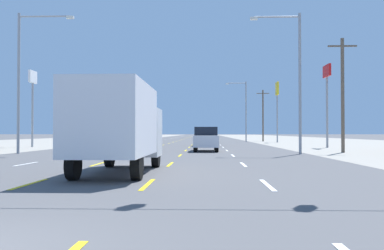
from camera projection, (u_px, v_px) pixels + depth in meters
name	position (u px, v px, depth m)	size (l,w,h in m)	color
ground_plane	(186.00, 141.00, 70.85)	(572.00, 572.00, 0.00)	#4C4C4F
lot_apron_left	(47.00, 141.00, 71.70)	(28.00, 440.00, 0.01)	gray
lot_apron_right	(328.00, 141.00, 70.01)	(28.00, 440.00, 0.01)	gray
lane_markings	(193.00, 138.00, 109.33)	(10.64, 227.60, 0.01)	white
box_truck_center_turn_nearest	(119.00, 124.00, 15.10)	(2.40, 7.20, 3.23)	white
suv_inner_right_near	(206.00, 139.00, 33.04)	(1.98, 4.90, 1.98)	silver
sedan_inner_left_mid	(140.00, 140.00, 43.09)	(1.80, 4.50, 1.46)	silver
suv_inner_right_midfar	(204.00, 137.00, 46.38)	(1.98, 4.90, 1.98)	black
sedan_inner_right_far	(207.00, 136.00, 103.21)	(1.80, 4.50, 1.46)	#235B2D
pole_sign_left_row_1	(33.00, 91.00, 43.11)	(0.24, 1.72, 8.14)	gray
pole_sign_left_row_2	(98.00, 104.00, 68.99)	(0.24, 2.04, 8.57)	gray
pole_sign_right_row_1	(327.00, 86.00, 40.94)	(0.24, 2.13, 8.39)	gray
pole_sign_right_row_2	(277.00, 97.00, 62.64)	(0.24, 1.80, 9.35)	gray
streetlight_left_row_0	(24.00, 72.00, 29.34)	(4.13, 0.26, 10.24)	gray
streetlight_right_row_0	(295.00, 73.00, 28.67)	(3.61, 0.26, 10.04)	gray
streetlight_left_row_1	(128.00, 112.00, 67.73)	(4.23, 0.26, 8.55)	gray
streetlight_right_row_1	(244.00, 107.00, 67.08)	(3.47, 0.26, 10.02)	gray
utility_pole_right_row_0	(343.00, 93.00, 30.84)	(2.20, 0.26, 8.76)	brown
utility_pole_right_row_1	(263.00, 115.00, 69.77)	(2.20, 0.26, 8.91)	brown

